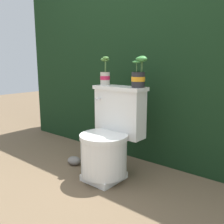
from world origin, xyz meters
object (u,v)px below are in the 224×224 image
at_px(potted_plant_midleft, 139,75).
at_px(garden_stone, 74,161).
at_px(toilet, 110,139).
at_px(potted_plant_left, 105,75).

xyz_separation_m(potted_plant_midleft, garden_stone, (-0.60, -0.16, -0.81)).
bearing_deg(garden_stone, toilet, 3.49).
distance_m(potted_plant_left, potted_plant_midleft, 0.36).
bearing_deg(potted_plant_left, toilet, -40.04).
distance_m(potted_plant_midleft, garden_stone, 1.02).
relative_size(potted_plant_left, garden_stone, 1.79).
height_order(toilet, potted_plant_midleft, potted_plant_midleft).
bearing_deg(potted_plant_midleft, garden_stone, -164.64).
relative_size(toilet, potted_plant_midleft, 3.08).
relative_size(potted_plant_left, potted_plant_midleft, 1.00).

